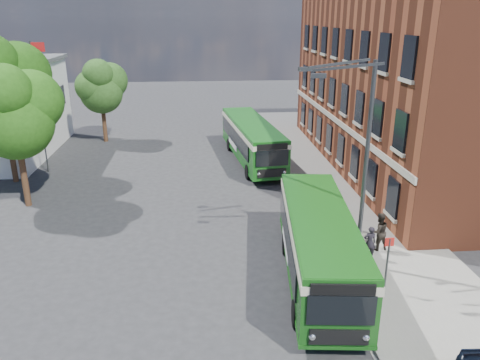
{
  "coord_description": "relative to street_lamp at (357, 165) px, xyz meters",
  "views": [
    {
      "loc": [
        -1.54,
        -19.81,
        10.63
      ],
      "look_at": [
        0.5,
        3.83,
        2.2
      ],
      "focal_mm": 35.0,
      "sensor_mm": 36.0,
      "label": 1
    }
  ],
  "objects": [
    {
      "name": "ground",
      "position": [
        -4.84,
        2.0,
        -4.79
      ],
      "size": [
        120.0,
        120.0,
        0.0
      ],
      "primitive_type": "plane",
      "color": "#28282A",
      "rests_on": "ground"
    },
    {
      "name": "tree_right",
      "position": [
        -14.71,
        23.19,
        0.09
      ],
      "size": [
        4.26,
        4.05,
        7.19
      ],
      "color": "#3D2516",
      "rests_on": "ground"
    },
    {
      "name": "kerb_line",
      "position": [
        -0.89,
        10.0,
        -4.79
      ],
      "size": [
        0.12,
        48.0,
        0.01
      ],
      "primitive_type": "cube",
      "color": "beige",
      "rests_on": "ground"
    },
    {
      "name": "tree_left",
      "position": [
        -16.54,
        8.57,
        0.82
      ],
      "size": [
        4.9,
        4.66,
        8.28
      ],
      "color": "#3D2516",
      "rests_on": "ground"
    },
    {
      "name": "brick_office",
      "position": [
        9.16,
        14.0,
        2.18
      ],
      "size": [
        12.1,
        26.0,
        14.2
      ],
      "color": "brown",
      "rests_on": "ground"
    },
    {
      "name": "tree_mid",
      "position": [
        -18.8,
        12.96,
        1.74
      ],
      "size": [
        5.7,
        5.42,
        9.63
      ],
      "color": "#3D2516",
      "rests_on": "ground"
    },
    {
      "name": "pedestrian_b",
      "position": [
        1.78,
        1.28,
        -3.72
      ],
      "size": [
        0.98,
        0.81,
        1.84
      ],
      "primitive_type": "imported",
      "rotation": [
        0.0,
        0.0,
        3.28
      ],
      "color": "black",
      "rests_on": "pavement"
    },
    {
      "name": "bus_rear",
      "position": [
        -2.54,
        16.4,
        -2.96
      ],
      "size": [
        3.87,
        12.19,
        3.02
      ],
      "color": "#155C17",
      "rests_on": "ground"
    },
    {
      "name": "pedestrian_a",
      "position": [
        1.07,
        0.5,
        -3.86
      ],
      "size": [
        0.58,
        0.38,
        1.56
      ],
      "primitive_type": "imported",
      "rotation": [
        0.0,
        0.0,
        3.15
      ],
      "color": "black",
      "rests_on": "pavement"
    },
    {
      "name": "pavement",
      "position": [
        2.16,
        10.0,
        -4.72
      ],
      "size": [
        6.0,
        48.0,
        0.15
      ],
      "primitive_type": "cube",
      "color": "gray",
      "rests_on": "ground"
    },
    {
      "name": "street_lamp",
      "position": [
        0.0,
        0.0,
        0.0
      ],
      "size": [
        2.96,
        2.38,
        9.0
      ],
      "color": "#343639",
      "rests_on": "ground"
    },
    {
      "name": "bus_front",
      "position": [
        -1.64,
        -0.81,
        -2.96
      ],
      "size": [
        3.63,
        10.37,
        3.02
      ],
      "color": "#144C13",
      "rests_on": "ground"
    },
    {
      "name": "flagpole",
      "position": [
        -17.29,
        15.0,
        0.15
      ],
      "size": [
        0.95,
        0.1,
        9.0
      ],
      "color": "#343639",
      "rests_on": "ground"
    },
    {
      "name": "bus_stop_sign",
      "position": [
        0.76,
        -2.2,
        -3.28
      ],
      "size": [
        0.35,
        0.08,
        2.52
      ],
      "color": "#343639",
      "rests_on": "ground"
    }
  ]
}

